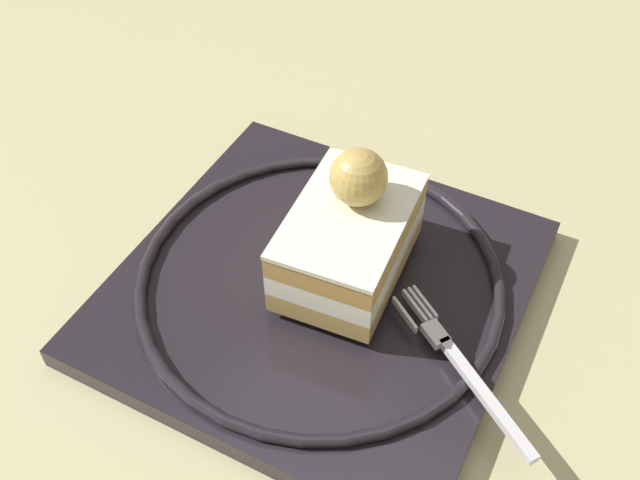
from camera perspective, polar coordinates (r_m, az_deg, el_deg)
name	(u,v)px	position (r m, az deg, el deg)	size (l,w,h in m)	color
ground_plane	(302,275)	(0.47, -1.38, -2.69)	(2.40, 2.40, 0.00)	tan
dessert_plate	(320,286)	(0.45, 0.00, -3.58)	(0.28, 0.28, 0.02)	black
cake_slice	(350,234)	(0.42, 2.30, 0.45)	(0.09, 0.11, 0.08)	tan
fork	(460,363)	(0.40, 10.74, -9.27)	(0.11, 0.05, 0.00)	silver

